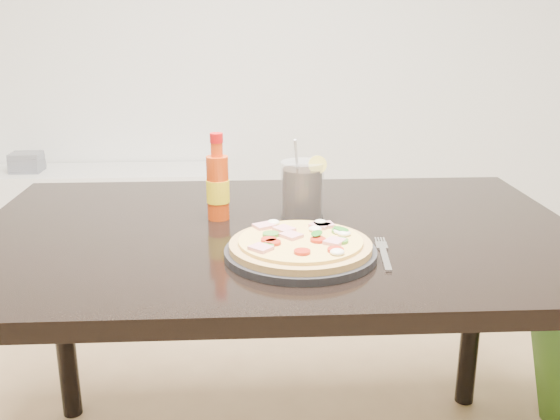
{
  "coord_description": "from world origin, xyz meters",
  "views": [
    {
      "loc": [
        0.02,
        -0.98,
        1.21
      ],
      "look_at": [
        0.09,
        0.27,
        0.83
      ],
      "focal_mm": 40.0,
      "sensor_mm": 36.0,
      "label": 1
    }
  ],
  "objects": [
    {
      "name": "dining_table",
      "position": [
        0.09,
        0.39,
        0.67
      ],
      "size": [
        1.4,
        0.9,
        0.75
      ],
      "color": "black",
      "rests_on": "ground"
    },
    {
      "name": "plate",
      "position": [
        0.13,
        0.21,
        0.76
      ],
      "size": [
        0.31,
        0.31,
        0.02
      ],
      "primitive_type": "cylinder",
      "color": "black",
      "rests_on": "dining_table"
    },
    {
      "name": "pizza",
      "position": [
        0.13,
        0.21,
        0.78
      ],
      "size": [
        0.29,
        0.29,
        0.03
      ],
      "color": "tan",
      "rests_on": "plate"
    },
    {
      "name": "hot_sauce_bottle",
      "position": [
        -0.05,
        0.47,
        0.83
      ],
      "size": [
        0.07,
        0.07,
        0.21
      ],
      "rotation": [
        0.0,
        0.0,
        0.32
      ],
      "color": "#C83B0B",
      "rests_on": "dining_table"
    },
    {
      "name": "cola_cup",
      "position": [
        0.15,
        0.47,
        0.82
      ],
      "size": [
        0.11,
        0.11,
        0.2
      ],
      "rotation": [
        0.0,
        0.0,
        0.28
      ],
      "color": "black",
      "rests_on": "dining_table"
    },
    {
      "name": "fork",
      "position": [
        0.3,
        0.21,
        0.75
      ],
      "size": [
        0.04,
        0.19,
        0.0
      ],
      "rotation": [
        0.0,
        0.0,
        -0.11
      ],
      "color": "silver",
      "rests_on": "dining_table"
    },
    {
      "name": "media_console",
      "position": [
        -0.8,
        2.07,
        0.25
      ],
      "size": [
        1.4,
        0.34,
        0.5
      ],
      "primitive_type": "cube",
      "color": "white",
      "rests_on": "ground"
    },
    {
      "name": "cd_stack",
      "position": [
        -1.05,
        2.05,
        0.55
      ],
      "size": [
        0.14,
        0.12,
        0.09
      ],
      "color": "slate",
      "rests_on": "media_console"
    }
  ]
}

